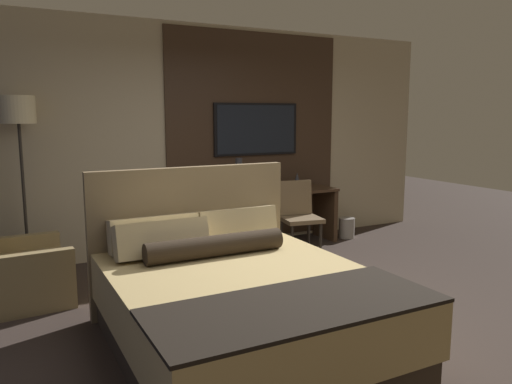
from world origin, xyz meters
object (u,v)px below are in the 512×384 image
at_px(bed, 238,302).
at_px(book, 224,192).
at_px(desk_chair, 298,211).
at_px(floor_lamp, 19,125).
at_px(desk, 264,208).
at_px(armchair_by_window, 19,275).
at_px(waste_bin, 347,228).
at_px(tv, 256,129).
at_px(vase_short, 297,180).
at_px(vase_tall, 239,175).

bearing_deg(bed, book, 68.04).
relative_size(desk_chair, floor_lamp, 0.48).
height_order(bed, floor_lamp, floor_lamp).
bearing_deg(desk, bed, -122.36).
height_order(armchair_by_window, waste_bin, armchair_by_window).
height_order(tv, vase_short, tv).
distance_m(tv, armchair_by_window, 3.34).
distance_m(bed, tv, 3.32).
relative_size(tv, vase_tall, 2.74).
distance_m(vase_tall, book, 0.28).
relative_size(bed, floor_lamp, 1.14).
bearing_deg(floor_lamp, armchair_by_window, -98.73).
height_order(tv, vase_tall, tv).
relative_size(bed, waste_bin, 7.72).
bearing_deg(vase_short, bed, -129.72).
xyz_separation_m(desk, waste_bin, (1.22, -0.17, -0.36)).
bearing_deg(book, bed, -111.96).
bearing_deg(bed, tv, 59.86).
distance_m(desk_chair, vase_tall, 0.87).
bearing_deg(desk_chair, vase_short, 68.36).
height_order(floor_lamp, vase_tall, floor_lamp).
relative_size(armchair_by_window, vase_short, 4.28).
xyz_separation_m(vase_short, waste_bin, (0.69, -0.22, -0.69)).
relative_size(vase_tall, book, 1.80).
xyz_separation_m(bed, tv, (1.56, 2.69, 1.16)).
relative_size(tv, desk_chair, 1.33).
relative_size(desk, waste_bin, 6.91).
bearing_deg(armchair_by_window, desk, -79.37).
relative_size(vase_tall, vase_short, 2.17).
distance_m(desk_chair, vase_short, 0.78).
relative_size(floor_lamp, vase_short, 9.36).
relative_size(desk_chair, armchair_by_window, 1.05).
distance_m(desk, armchair_by_window, 3.05).
xyz_separation_m(desk, vase_tall, (-0.38, -0.02, 0.44)).
bearing_deg(book, tv, 20.94).
bearing_deg(desk_chair, book, 150.38).
height_order(tv, waste_bin, tv).
xyz_separation_m(vase_short, book, (-1.09, -0.04, -0.09)).
relative_size(tv, vase_short, 5.95).
bearing_deg(tv, vase_short, -17.97).
height_order(desk_chair, floor_lamp, floor_lamp).
distance_m(floor_lamp, vase_short, 3.44).
height_order(tv, floor_lamp, floor_lamp).
bearing_deg(floor_lamp, desk, -0.83).
height_order(desk_chair, vase_short, vase_short).
bearing_deg(floor_lamp, bed, -63.36).
height_order(bed, tv, tv).
bearing_deg(vase_short, vase_tall, -175.49).
relative_size(book, waste_bin, 0.87).
distance_m(vase_short, waste_bin, 1.00).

